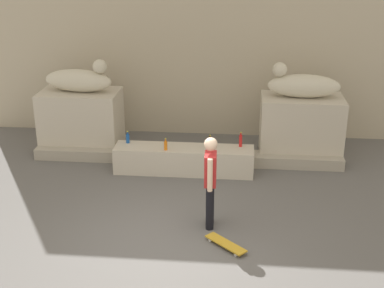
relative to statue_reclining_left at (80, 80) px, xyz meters
The scene contains 13 objects.
ground_plane 5.11m from the statue_reclining_left, 58.30° to the right, with size 40.00×40.00×0.00m, color #605E5B.
pedestal_left 1.00m from the statue_reclining_left, behind, with size 1.83×1.11×1.43m, color beige.
pedestal_right 5.19m from the statue_reclining_left, ahead, with size 1.83×1.11×1.43m, color beige.
statue_reclining_left is the anchor object (origin of this frame).
statue_reclining_right 5.06m from the statue_reclining_left, ahead, with size 1.62×0.61×0.78m.
ledge_block 3.12m from the statue_reclining_left, 23.91° to the right, with size 3.00×0.64×0.57m, color beige.
skater 4.77m from the statue_reclining_left, 46.50° to the right, with size 0.23×0.54×1.67m.
skateboard 5.65m from the statue_reclining_left, 49.06° to the right, with size 0.72×0.69×0.08m.
bottle_orange 2.73m from the statue_reclining_left, 30.96° to the right, with size 0.07×0.07×0.26m.
bottle_red 3.98m from the statue_reclining_left, 14.23° to the right, with size 0.07×0.07×0.33m.
bottle_blue 1.90m from the statue_reclining_left, 36.87° to the right, with size 0.08×0.08×0.27m.
bottle_brown 3.44m from the statue_reclining_left, 20.04° to the right, with size 0.07×0.07×0.31m.
stair_step 3.04m from the statue_reclining_left, 12.74° to the right, with size 6.97×0.50×0.25m, color #A9A08F.
Camera 1 is at (1.18, -7.65, 4.80)m, focal length 50.23 mm.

